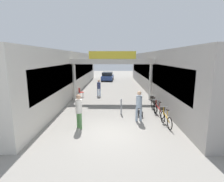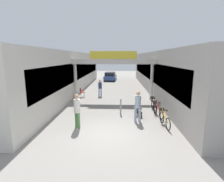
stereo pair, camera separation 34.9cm
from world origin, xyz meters
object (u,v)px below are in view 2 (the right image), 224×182
at_px(bollard_post_metal, 121,106).
at_px(parked_car_blue, 110,76).
at_px(pedestrian_companion, 77,109).
at_px(pedestrian_carrying_crate, 100,87).
at_px(bicycle_black_third, 153,104).
at_px(dog_on_leash, 138,112).
at_px(bicycle_orange_nearest, 164,118).
at_px(bicycle_red_second, 157,109).
at_px(pedestrian_with_dog, 138,104).
at_px(cafe_chair_red_nearer, 82,91).

height_order(bollard_post_metal, parked_car_blue, parked_car_blue).
bearing_deg(pedestrian_companion, pedestrian_carrying_crate, 87.30).
xyz_separation_m(bicycle_black_third, bollard_post_metal, (-2.32, -0.98, 0.10)).
xyz_separation_m(pedestrian_companion, dog_on_leash, (3.42, 1.94, -0.77)).
bearing_deg(bicycle_orange_nearest, bicycle_red_second, 90.35).
xyz_separation_m(dog_on_leash, bicycle_black_third, (1.20, 1.41, 0.14)).
bearing_deg(bicycle_orange_nearest, pedestrian_companion, -174.02).
relative_size(pedestrian_with_dog, bicycle_red_second, 1.07).
height_order(pedestrian_with_dog, parked_car_blue, pedestrian_with_dog).
bearing_deg(cafe_chair_red_nearer, pedestrian_with_dog, -53.31).
relative_size(bollard_post_metal, parked_car_blue, 0.26).
xyz_separation_m(pedestrian_with_dog, dog_on_leash, (0.15, 0.85, -0.75)).
bearing_deg(parked_car_blue, dog_on_leash, -81.47).
bearing_deg(bicycle_orange_nearest, cafe_chair_red_nearer, 131.47).
height_order(pedestrian_with_dog, bicycle_black_third, pedestrian_with_dog).
xyz_separation_m(pedestrian_carrying_crate, parked_car_blue, (0.41, 11.78, -0.25)).
relative_size(pedestrian_carrying_crate, bicycle_red_second, 0.94).
bearing_deg(pedestrian_carrying_crate, bicycle_red_second, -52.94).
distance_m(bicycle_orange_nearest, parked_car_blue, 19.48).
distance_m(pedestrian_with_dog, dog_on_leash, 1.14).
relative_size(pedestrian_companion, parked_car_blue, 0.45).
relative_size(bicycle_orange_nearest, bicycle_red_second, 1.01).
relative_size(bicycle_black_third, cafe_chair_red_nearer, 1.90).
xyz_separation_m(pedestrian_companion, pedestrian_carrying_crate, (0.37, 7.79, -0.17)).
distance_m(pedestrian_carrying_crate, dog_on_leash, 6.63).
bearing_deg(parked_car_blue, bicycle_black_third, -76.66).
relative_size(pedestrian_companion, pedestrian_carrying_crate, 1.16).
bearing_deg(cafe_chair_red_nearer, bicycle_black_third, -33.26).
relative_size(pedestrian_with_dog, pedestrian_carrying_crate, 1.14).
height_order(bicycle_black_third, parked_car_blue, parked_car_blue).
relative_size(bicycle_orange_nearest, cafe_chair_red_nearer, 1.90).
xyz_separation_m(bicycle_orange_nearest, bollard_post_metal, (-2.36, 1.88, 0.10)).
height_order(pedestrian_companion, bicycle_red_second, pedestrian_companion).
relative_size(pedestrian_companion, bicycle_red_second, 1.09).
bearing_deg(bicycle_red_second, pedestrian_with_dog, -142.94).
height_order(dog_on_leash, parked_car_blue, parked_car_blue).
height_order(bicycle_red_second, bicycle_black_third, same).
bearing_deg(bollard_post_metal, dog_on_leash, -21.15).
distance_m(pedestrian_with_dog, bicycle_orange_nearest, 1.62).
xyz_separation_m(pedestrian_carrying_crate, dog_on_leash, (3.05, -5.85, -0.60)).
bearing_deg(pedestrian_carrying_crate, bollard_post_metal, -70.39).
distance_m(pedestrian_with_dog, bollard_post_metal, 1.68).
relative_size(dog_on_leash, bicycle_orange_nearest, 0.39).
xyz_separation_m(pedestrian_with_dog, cafe_chair_red_nearer, (-4.58, 6.15, -0.50)).
xyz_separation_m(pedestrian_with_dog, bollard_post_metal, (-0.97, 1.28, -0.51)).
distance_m(bicycle_orange_nearest, cafe_chair_red_nearer, 9.01).
relative_size(pedestrian_carrying_crate, parked_car_blue, 0.39).
distance_m(bicycle_red_second, parked_car_blue, 17.87).
bearing_deg(bicycle_red_second, pedestrian_carrying_crate, 127.06).
height_order(pedestrian_carrying_crate, bicycle_black_third, pedestrian_carrying_crate).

